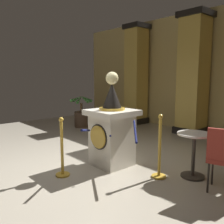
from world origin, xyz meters
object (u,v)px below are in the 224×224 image
object	(u,v)px
pedestal_clock	(112,130)
potted_palm_left	(82,116)
stanchion_near	(62,156)
stanchion_far	(159,156)
cafe_chair_red	(223,155)
cafe_table	(194,149)

from	to	relation	value
pedestal_clock	potted_palm_left	xyz separation A→B (m)	(-3.31, 1.59, -0.30)
pedestal_clock	stanchion_near	world-z (taller)	pedestal_clock
pedestal_clock	stanchion_far	size ratio (longest dim) A/B	1.65
cafe_chair_red	cafe_table	bearing A→B (deg)	158.68
cafe_chair_red	potted_palm_left	bearing A→B (deg)	167.17
pedestal_clock	cafe_table	world-z (taller)	pedestal_clock
stanchion_far	cafe_chair_red	world-z (taller)	stanchion_far
stanchion_near	potted_palm_left	bearing A→B (deg)	140.85
stanchion_far	potted_palm_left	world-z (taller)	potted_palm_left
stanchion_far	potted_palm_left	distance (m)	4.51
pedestal_clock	cafe_chair_red	world-z (taller)	pedestal_clock
stanchion_near	cafe_chair_red	xyz separation A→B (m)	(2.07, 1.38, 0.22)
pedestal_clock	cafe_table	xyz separation A→B (m)	(1.34, 0.63, -0.19)
stanchion_far	potted_palm_left	size ratio (longest dim) A/B	0.97
stanchion_near	stanchion_far	distance (m)	1.62
pedestal_clock	potted_palm_left	size ratio (longest dim) A/B	1.59
stanchion_far	stanchion_near	bearing A→B (deg)	-134.13
pedestal_clock	stanchion_near	xyz separation A→B (m)	(-0.16, -0.98, -0.32)
stanchion_near	pedestal_clock	bearing A→B (deg)	80.66
stanchion_near	cafe_table	bearing A→B (deg)	46.93
stanchion_far	cafe_table	size ratio (longest dim) A/B	1.42
pedestal_clock	cafe_chair_red	size ratio (longest dim) A/B	1.83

